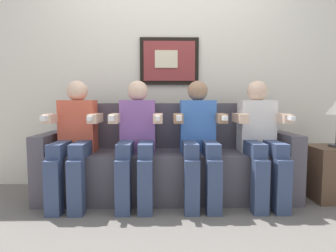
# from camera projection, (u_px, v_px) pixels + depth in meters

# --- Properties ---
(ground_plane) EXTENTS (6.21, 6.21, 0.00)m
(ground_plane) POSITION_uv_depth(u_px,v_px,m) (168.00, 208.00, 2.40)
(ground_plane) COLOR #66605B
(back_wall_assembly) EXTENTS (4.78, 0.10, 2.60)m
(back_wall_assembly) POSITION_uv_depth(u_px,v_px,m) (167.00, 66.00, 3.05)
(back_wall_assembly) COLOR silver
(back_wall_assembly) RESTS_ON ground_plane
(couch) EXTENTS (2.38, 0.58, 0.90)m
(couch) POSITION_uv_depth(u_px,v_px,m) (168.00, 164.00, 2.70)
(couch) COLOR #514C56
(couch) RESTS_ON ground_plane
(person_leftmost) EXTENTS (0.46, 0.56, 1.11)m
(person_leftmost) POSITION_uv_depth(u_px,v_px,m) (74.00, 137.00, 2.49)
(person_leftmost) COLOR #D8593F
(person_leftmost) RESTS_ON ground_plane
(person_left_center) EXTENTS (0.46, 0.56, 1.11)m
(person_left_center) POSITION_uv_depth(u_px,v_px,m) (137.00, 136.00, 2.50)
(person_left_center) COLOR #8C59A5
(person_left_center) RESTS_ON ground_plane
(person_right_center) EXTENTS (0.46, 0.56, 1.11)m
(person_right_center) POSITION_uv_depth(u_px,v_px,m) (199.00, 136.00, 2.51)
(person_right_center) COLOR #3F72CC
(person_right_center) RESTS_ON ground_plane
(person_rightmost) EXTENTS (0.46, 0.56, 1.11)m
(person_rightmost) POSITION_uv_depth(u_px,v_px,m) (260.00, 136.00, 2.52)
(person_rightmost) COLOR white
(person_rightmost) RESTS_ON ground_plane
(side_table_right) EXTENTS (0.40, 0.40, 0.50)m
(side_table_right) POSITION_uv_depth(u_px,v_px,m) (331.00, 173.00, 2.62)
(side_table_right) COLOR brown
(side_table_right) RESTS_ON ground_plane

